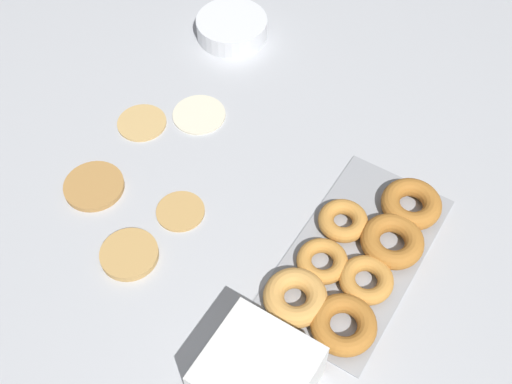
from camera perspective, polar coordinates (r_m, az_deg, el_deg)
The scene contains 9 objects.
ground_plane at distance 1.26m, azimuth -3.34°, elevation 0.70°, with size 3.00×3.00×0.00m, color #B2B5BA.
pancake_0 at distance 1.37m, azimuth -5.09°, elevation 6.93°, with size 0.11×0.11×0.01m, color beige.
pancake_1 at distance 1.18m, azimuth -11.20°, elevation -5.45°, with size 0.11×0.11×0.01m, color tan.
pancake_2 at distance 1.22m, azimuth -6.74°, elevation -1.65°, with size 0.09×0.09×0.01m, color tan.
pancake_3 at distance 1.37m, azimuth -10.13°, elevation 6.15°, with size 0.10×0.10×0.01m, color tan.
pancake_4 at distance 1.28m, azimuth -14.21°, elevation 0.51°, with size 0.12×0.12×0.01m, color #B27F42.
donut_tray at distance 1.15m, azimuth 9.00°, elevation -5.91°, with size 0.41×0.22×0.04m.
batter_bowl at distance 1.55m, azimuth -2.16°, elevation 14.41°, with size 0.17×0.17×0.05m.
container_stack at distance 1.01m, azimuth 0.11°, elevation -16.04°, with size 0.15×0.16×0.11m.
Camera 1 is at (-0.60, -0.46, 1.00)m, focal length 45.00 mm.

